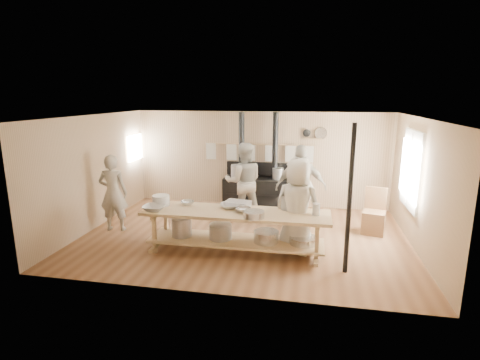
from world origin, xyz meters
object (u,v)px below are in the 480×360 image
object	(u,v)px
cook_left	(244,182)
chair	(374,220)
cook_far_left	(113,193)
stove	(257,190)
cook_right	(301,188)
cook_by_window	(299,189)
roasting_pan	(238,204)
prep_table	(235,227)
cook_center	(297,207)

from	to	relation	value
cook_left	chair	bearing A→B (deg)	158.63
cook_left	cook_far_left	bearing A→B (deg)	11.80
stove	cook_right	xyz separation A→B (m)	(1.20, -1.42, 0.46)
cook_right	cook_by_window	xyz separation A→B (m)	(-0.06, 0.49, -0.16)
cook_far_left	cook_right	world-z (taller)	cook_right
roasting_pan	cook_left	bearing A→B (deg)	96.14
cook_left	cook_by_window	bearing A→B (deg)	168.23
stove	prep_table	size ratio (longest dim) A/B	0.72
stove	chair	bearing A→B (deg)	-25.90
chair	roasting_pan	xyz separation A→B (m)	(-2.84, -1.31, 0.60)
stove	roasting_pan	distance (m)	2.71
cook_center	stove	bearing A→B (deg)	-51.96
stove	cook_by_window	bearing A→B (deg)	-39.05
cook_left	cook_right	bearing A→B (deg)	148.45
cook_far_left	chair	world-z (taller)	cook_far_left
cook_center	roasting_pan	bearing A→B (deg)	10.81
roasting_pan	prep_table	bearing A→B (deg)	-87.72
stove	cook_left	world-z (taller)	stove
stove	cook_by_window	xyz separation A→B (m)	(1.13, -0.92, 0.30)
cook_right	cook_far_left	bearing A→B (deg)	5.67
cook_left	cook_right	size ratio (longest dim) A/B	0.98
prep_table	cook_by_window	bearing A→B (deg)	61.54
cook_left	cook_center	size ratio (longest dim) A/B	1.02
cook_far_left	cook_by_window	size ratio (longest dim) A/B	1.07
stove	cook_by_window	distance (m)	1.49
cook_far_left	cook_center	world-z (taller)	cook_center
cook_far_left	cook_right	xyz separation A→B (m)	(4.15, 0.86, 0.10)
chair	cook_left	bearing A→B (deg)	-174.43
chair	roasting_pan	distance (m)	3.19
cook_far_left	chair	bearing A→B (deg)	179.98
cook_right	roasting_pan	distance (m)	1.76
stove	cook_left	xyz separation A→B (m)	(-0.20, -0.97, 0.44)
prep_table	cook_left	distance (m)	2.11
cook_left	prep_table	bearing A→B (deg)	81.84
stove	cook_left	distance (m)	1.08
prep_table	cook_left	world-z (taller)	cook_left
stove	cook_far_left	distance (m)	3.75
cook_far_left	roasting_pan	size ratio (longest dim) A/B	3.64
stove	cook_center	bearing A→B (deg)	-67.13
stove	prep_table	bearing A→B (deg)	-90.04
cook_far_left	cook_center	xyz separation A→B (m)	(4.13, -0.50, 0.06)
cook_far_left	roasting_pan	bearing A→B (deg)	163.18
stove	cook_left	size ratio (longest dim) A/B	1.36
stove	chair	world-z (taller)	stove
cook_center	chair	world-z (taller)	cook_center
cook_far_left	chair	size ratio (longest dim) A/B	1.72
prep_table	cook_by_window	size ratio (longest dim) A/B	2.20
cook_right	cook_left	bearing A→B (deg)	-23.94
cook_center	cook_by_window	bearing A→B (deg)	-73.69
cook_center	cook_right	world-z (taller)	cook_right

